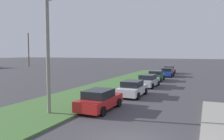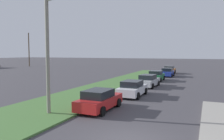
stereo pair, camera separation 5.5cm
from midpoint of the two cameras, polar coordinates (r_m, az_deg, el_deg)
name	(u,v)px [view 2 (the right image)]	position (r m, az deg, el deg)	size (l,w,h in m)	color
grass_median	(91,93)	(22.27, -5.42, -5.90)	(60.00, 6.00, 0.12)	#477238
parked_car_red	(99,100)	(15.85, -3.21, -7.70)	(4.32, 2.06, 1.47)	red
parked_car_white	(133,88)	(20.89, 5.38, -4.76)	(4.32, 2.06, 1.47)	silver
parked_car_silver	(148,81)	(26.82, 9.34, -2.76)	(4.37, 2.16, 1.47)	#B2B5BA
parked_car_green	(156,76)	(32.88, 11.31, -1.47)	(4.32, 2.06, 1.47)	#1E6B38
parked_car_blue	(167,72)	(39.18, 14.12, -0.58)	(4.33, 2.08, 1.47)	#23389E
parked_car_orange	(169,70)	(44.93, 14.58, 0.03)	(4.30, 2.02, 1.47)	orange
streetlight	(51,47)	(14.56, -15.37, 5.62)	(0.97, 2.83, 7.50)	gray
distant_utility_pole	(29,50)	(71.00, -20.58, 4.91)	(0.30, 0.30, 10.00)	brown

